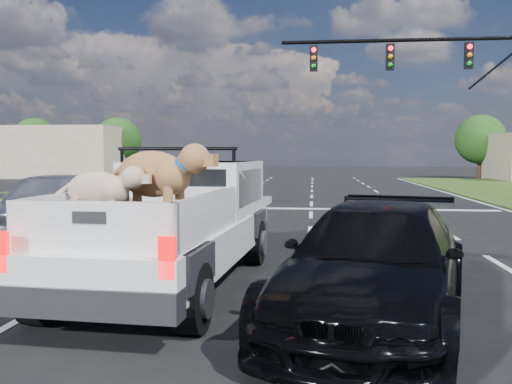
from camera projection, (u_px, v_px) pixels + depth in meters
ground at (217, 260)px, 10.37m from camera, size 160.00×160.00×0.00m
road_markings at (254, 219)px, 16.88m from camera, size 17.75×60.00×0.01m
traffic_signal at (462, 80)px, 19.70m from camera, size 9.11×0.31×7.00m
building_left at (67, 152)px, 48.03m from camera, size 10.00×8.00×4.40m
tree_far_b at (35, 141)px, 50.36m from camera, size 4.20×4.20×5.40m
tree_far_c at (118, 140)px, 49.52m from camera, size 4.20×4.20×5.40m
tree_far_d at (481, 139)px, 46.16m from camera, size 4.20×4.20×5.40m
pickup_truck at (176, 219)px, 8.40m from camera, size 2.48×5.84×2.14m
silver_sedan at (51, 204)px, 13.16m from camera, size 2.39×4.97×1.64m
black_coupe at (376, 264)px, 6.51m from camera, size 3.19×5.23×1.42m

